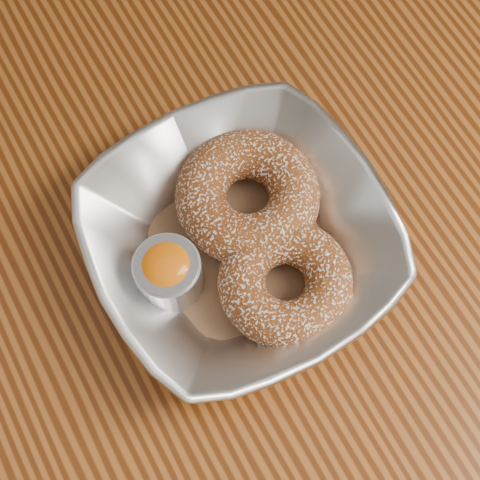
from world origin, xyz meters
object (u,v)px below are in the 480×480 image
table (219,307)px  donut_front (285,282)px  donut_back (247,196)px  serving_bowl (240,241)px  ramekin (168,273)px

table → donut_front: 0.14m
donut_back → table: bearing=-145.2°
table → serving_bowl: size_ratio=5.43×
table → donut_front: size_ratio=12.13×
table → donut_back: donut_back is taller
serving_bowl → ramekin: size_ratio=4.49×
donut_back → ramekin: ramekin is taller
serving_bowl → donut_front: size_ratio=2.24×
donut_front → ramekin: bearing=147.4°
donut_front → ramekin: ramekin is taller
donut_front → ramekin: (-0.07, 0.05, 0.01)m
donut_front → table: bearing=130.9°
donut_back → donut_front: 0.07m
ramekin → donut_back: bearing=18.5°
ramekin → donut_front: bearing=-32.6°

